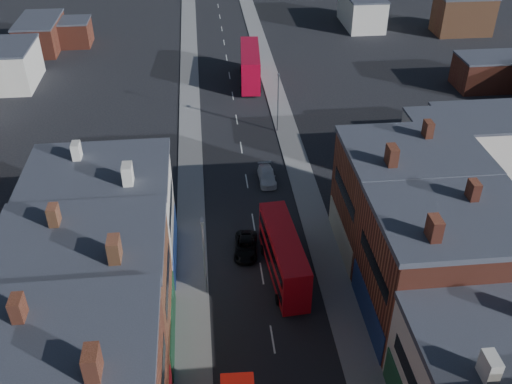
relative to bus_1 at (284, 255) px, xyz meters
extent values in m
cube|color=gray|center=(-8.41, 18.50, -2.46)|extent=(3.00, 200.00, 0.12)
cube|color=gray|center=(4.59, 18.50, -2.46)|extent=(3.00, 200.00, 0.12)
cylinder|color=slate|center=(-7.11, -1.50, 1.48)|extent=(0.16, 0.16, 8.00)
cube|color=slate|center=(-7.11, -1.50, 5.48)|extent=(0.25, 0.70, 0.25)
cylinder|color=slate|center=(3.29, 28.50, 1.48)|extent=(0.16, 0.16, 8.00)
cube|color=slate|center=(3.29, 28.50, 5.48)|extent=(0.25, 0.70, 0.25)
cube|color=red|center=(0.00, 0.00, -0.01)|extent=(3.30, 10.98, 4.33)
cube|color=black|center=(0.00, 0.00, -0.85)|extent=(3.29, 10.12, 0.89)
cube|color=black|center=(0.00, 0.00, 1.02)|extent=(3.29, 10.12, 0.89)
cylinder|color=black|center=(-0.96, -3.55, -2.03)|extent=(0.37, 1.00, 0.98)
cylinder|color=black|center=(1.50, -3.36, -2.03)|extent=(0.37, 1.00, 0.98)
cylinder|color=black|center=(-1.50, 3.36, -2.03)|extent=(0.37, 1.00, 0.98)
cylinder|color=black|center=(0.96, 3.55, -2.03)|extent=(0.37, 1.00, 0.98)
cube|color=#A40720|center=(1.20, 45.32, 0.36)|extent=(3.71, 12.58, 4.96)
cube|color=black|center=(1.20, 45.32, -0.60)|extent=(3.70, 11.60, 1.02)
cube|color=black|center=(1.20, 45.32, 1.54)|extent=(3.70, 11.60, 1.02)
cylinder|color=black|center=(-0.49, 41.46, -1.96)|extent=(0.42, 1.15, 1.13)
cylinder|color=black|center=(2.32, 41.25, -1.96)|extent=(0.42, 1.15, 1.13)
cylinder|color=black|center=(0.08, 49.38, -1.96)|extent=(0.42, 1.15, 1.13)
cylinder|color=black|center=(2.89, 49.17, -1.96)|extent=(0.42, 1.15, 1.13)
imported|color=black|center=(-3.11, 3.78, -1.86)|extent=(2.73, 4.96, 1.31)
imported|color=silver|center=(0.41, 16.33, -1.85)|extent=(1.95, 4.67, 1.35)
camera|label=1|loc=(-6.50, -39.12, 33.40)|focal=40.00mm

